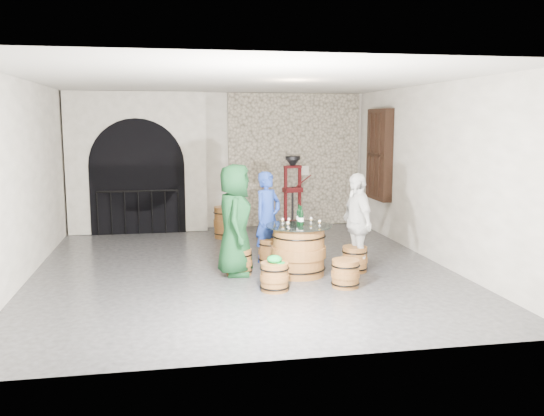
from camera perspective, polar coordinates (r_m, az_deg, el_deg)
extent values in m
plane|color=#2B2B2D|center=(10.11, -2.99, -5.90)|extent=(8.00, 8.00, 0.00)
plane|color=silver|center=(13.79, -5.20, 4.68)|extent=(8.00, 0.00, 8.00)
plane|color=silver|center=(5.91, 1.91, -0.37)|extent=(8.00, 0.00, 8.00)
plane|color=silver|center=(10.01, -23.38, 2.58)|extent=(0.00, 8.00, 8.00)
plane|color=silver|center=(10.85, 15.63, 3.37)|extent=(0.00, 8.00, 8.00)
plane|color=beige|center=(9.81, -3.14, 12.52)|extent=(8.00, 8.00, 0.00)
cube|color=#B2A58E|center=(14.01, 2.19, 4.77)|extent=(3.20, 0.12, 3.18)
cube|color=silver|center=(13.50, -13.18, 4.41)|extent=(3.10, 0.50, 3.18)
cube|color=black|center=(13.32, -13.11, 0.80)|extent=(2.10, 0.03, 1.55)
cylinder|color=black|center=(13.24, -13.23, 4.12)|extent=(2.10, 0.03, 2.10)
cylinder|color=black|center=(13.23, -13.16, 1.64)|extent=(1.79, 0.04, 0.04)
cylinder|color=black|center=(13.37, -16.91, -0.56)|extent=(0.02, 0.02, 0.98)
cylinder|color=black|center=(13.34, -15.64, -0.53)|extent=(0.02, 0.02, 0.98)
cylinder|color=black|center=(13.32, -14.36, -0.49)|extent=(0.02, 0.02, 0.98)
cylinder|color=black|center=(13.30, -13.09, -0.46)|extent=(0.02, 0.02, 0.98)
cylinder|color=black|center=(13.29, -11.80, -0.42)|extent=(0.02, 0.02, 0.98)
cylinder|color=black|center=(13.28, -10.52, -0.39)|extent=(0.02, 0.02, 0.98)
cylinder|color=black|center=(13.29, -9.24, -0.36)|extent=(0.02, 0.02, 0.98)
cube|color=black|center=(12.99, 10.59, 5.22)|extent=(0.20, 1.10, 2.00)
cube|color=black|center=(12.97, 10.38, 5.22)|extent=(0.06, 0.88, 1.76)
cube|color=black|center=(12.98, 10.51, 5.22)|extent=(0.22, 0.92, 0.06)
cube|color=black|center=(12.71, 10.97, 5.14)|extent=(0.22, 0.06, 1.80)
cube|color=black|center=(12.98, 10.51, 5.22)|extent=(0.22, 0.06, 1.80)
cube|color=black|center=(13.25, 10.06, 5.30)|extent=(0.22, 0.06, 1.80)
cylinder|color=brown|center=(9.53, 2.66, -4.32)|extent=(0.84, 0.84, 0.80)
cylinder|color=brown|center=(9.53, 2.66, -4.32)|extent=(0.90, 0.90, 0.18)
torus|color=black|center=(9.59, 2.64, -5.90)|extent=(0.90, 0.90, 0.02)
torus|color=black|center=(9.47, 2.67, -2.72)|extent=(0.90, 0.90, 0.02)
cylinder|color=brown|center=(9.44, 2.67, -1.90)|extent=(0.86, 0.86, 0.02)
cylinder|color=black|center=(9.44, 2.67, -1.75)|extent=(1.09, 1.09, 0.01)
cylinder|color=brown|center=(9.60, -3.28, -5.40)|extent=(0.41, 0.41, 0.41)
cylinder|color=brown|center=(9.60, -3.28, -5.40)|extent=(0.44, 0.44, 0.09)
torus|color=black|center=(9.64, -3.28, -6.21)|extent=(0.45, 0.45, 0.02)
torus|color=black|center=(9.57, -3.29, -4.59)|extent=(0.45, 0.45, 0.02)
cylinder|color=brown|center=(9.55, -3.29, -4.14)|extent=(0.42, 0.42, 0.02)
cylinder|color=brown|center=(10.41, -0.15, -4.29)|extent=(0.41, 0.41, 0.41)
cylinder|color=brown|center=(10.41, -0.15, -4.29)|extent=(0.44, 0.44, 0.09)
torus|color=black|center=(10.44, -0.15, -5.04)|extent=(0.45, 0.45, 0.02)
torus|color=black|center=(10.38, -0.15, -3.54)|extent=(0.45, 0.45, 0.02)
cylinder|color=brown|center=(10.36, -0.15, -3.13)|extent=(0.42, 0.42, 0.02)
cylinder|color=brown|center=(9.88, 8.19, -5.08)|extent=(0.41, 0.41, 0.41)
cylinder|color=brown|center=(9.88, 8.19, -5.08)|extent=(0.44, 0.44, 0.09)
torus|color=black|center=(9.91, 8.17, -5.86)|extent=(0.45, 0.45, 0.02)
torus|color=black|center=(9.85, 8.21, -4.28)|extent=(0.45, 0.45, 0.02)
cylinder|color=brown|center=(9.83, 8.22, -3.85)|extent=(0.42, 0.42, 0.02)
cylinder|color=brown|center=(8.94, 7.28, -6.50)|extent=(0.41, 0.41, 0.41)
cylinder|color=brown|center=(8.94, 7.28, -6.50)|extent=(0.44, 0.44, 0.09)
torus|color=black|center=(8.98, 7.26, -7.37)|extent=(0.45, 0.45, 0.02)
torus|color=black|center=(8.91, 7.30, -5.63)|extent=(0.45, 0.45, 0.02)
cylinder|color=brown|center=(8.89, 7.31, -5.16)|extent=(0.42, 0.42, 0.02)
cylinder|color=brown|center=(8.69, 0.25, -6.88)|extent=(0.41, 0.41, 0.41)
cylinder|color=brown|center=(8.69, 0.25, -6.88)|extent=(0.44, 0.44, 0.09)
torus|color=black|center=(8.73, 0.25, -7.77)|extent=(0.45, 0.45, 0.02)
torus|color=black|center=(8.65, 0.25, -5.99)|extent=(0.45, 0.45, 0.02)
cylinder|color=brown|center=(8.63, 0.25, -5.50)|extent=(0.42, 0.42, 0.02)
ellipsoid|color=#0B7E2B|center=(8.62, 0.25, -5.10)|extent=(0.22, 0.22, 0.12)
cylinder|color=#0B7E2B|center=(8.62, 0.82, -5.45)|extent=(0.15, 0.15, 0.01)
imported|color=#0F381A|center=(9.46, -3.69, -1.20)|extent=(0.71, 0.97, 1.84)
imported|color=navy|center=(10.38, -0.42, -0.88)|extent=(0.71, 0.67, 1.64)
imported|color=silver|center=(9.76, 8.40, -1.45)|extent=(0.49, 1.01, 1.68)
cylinder|color=black|center=(9.40, 2.81, -1.06)|extent=(0.07, 0.07, 0.22)
cylinder|color=white|center=(9.40, 2.81, -1.12)|extent=(0.08, 0.08, 0.06)
cone|color=black|center=(9.38, 2.81, -0.31)|extent=(0.07, 0.07, 0.05)
cylinder|color=black|center=(9.37, 2.82, 0.02)|extent=(0.03, 0.03, 0.07)
cylinder|color=black|center=(9.37, 2.92, -1.10)|extent=(0.07, 0.07, 0.22)
cylinder|color=white|center=(9.37, 2.92, -1.16)|extent=(0.08, 0.08, 0.06)
cone|color=black|center=(9.35, 2.93, -0.34)|extent=(0.07, 0.07, 0.05)
cylinder|color=black|center=(9.34, 2.93, -0.01)|extent=(0.03, 0.03, 0.07)
cylinder|color=black|center=(9.55, 2.68, -0.91)|extent=(0.07, 0.07, 0.22)
cylinder|color=white|center=(9.55, 2.68, -0.97)|extent=(0.08, 0.08, 0.06)
cone|color=black|center=(9.53, 2.68, -0.17)|extent=(0.07, 0.07, 0.05)
cylinder|color=black|center=(9.52, 2.69, 0.16)|extent=(0.03, 0.03, 0.07)
cylinder|color=brown|center=(12.62, -4.66, -1.46)|extent=(0.47, 0.47, 0.67)
cylinder|color=brown|center=(12.62, -4.66, -1.46)|extent=(0.51, 0.51, 0.15)
torus|color=black|center=(12.66, -4.65, -2.47)|extent=(0.52, 0.52, 0.02)
torus|color=black|center=(12.58, -4.67, -0.44)|extent=(0.52, 0.52, 0.02)
cylinder|color=brown|center=(12.57, -4.68, 0.09)|extent=(0.48, 0.48, 0.02)
cube|color=#4E0D0F|center=(13.76, 2.03, -1.82)|extent=(0.54, 0.47, 0.09)
cube|color=#4E0D0F|center=(13.63, 2.05, 1.82)|extent=(0.47, 0.35, 0.11)
cube|color=#4E0D0F|center=(13.58, 2.06, 4.10)|extent=(0.44, 0.19, 0.06)
cylinder|color=black|center=(13.68, 2.04, 0.23)|extent=(0.05, 0.05, 0.91)
cylinder|color=black|center=(13.56, 2.07, 4.97)|extent=(0.34, 0.34, 0.08)
cone|color=black|center=(13.57, 2.07, 4.52)|extent=(0.34, 0.34, 0.18)
cube|color=#4E0D0F|center=(13.58, 1.35, 1.14)|extent=(0.07, 0.07, 1.45)
cube|color=#4E0D0F|center=(13.72, 2.74, 1.21)|extent=(0.07, 0.07, 1.45)
cylinder|color=#4E0D0F|center=(13.69, 3.16, 2.71)|extent=(0.39, 0.10, 0.28)
cube|color=silver|center=(14.01, 3.26, 3.74)|extent=(0.18, 0.10, 0.22)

